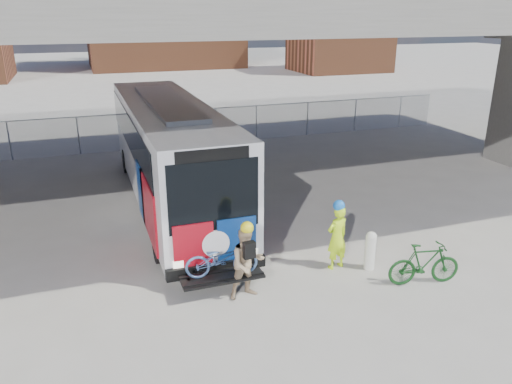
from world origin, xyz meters
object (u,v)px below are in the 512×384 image
cyclist_hivis (337,236)px  bike_parked (424,264)px  cyclist_tan (247,262)px  bus (169,145)px  bollard (370,249)px

cyclist_hivis → bike_parked: size_ratio=1.04×
cyclist_hivis → cyclist_tan: size_ratio=0.99×
bus → bike_parked: size_ratio=6.99×
bus → cyclist_tan: size_ratio=6.64×
bollard → bus: bearing=121.2°
cyclist_hivis → bike_parked: cyclist_hivis is taller
bollard → bike_parked: 1.42m
bike_parked → cyclist_hivis: bearing=59.5°
cyclist_hivis → cyclist_tan: bearing=-1.1°
bus → bike_parked: bearing=-58.0°
bus → cyclist_hivis: bus is taller
bollard → cyclist_tan: size_ratio=0.55×
bollard → cyclist_hivis: bearing=156.2°
cyclist_tan → bike_parked: size_ratio=1.05×
cyclist_hivis → bollard: bearing=142.9°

